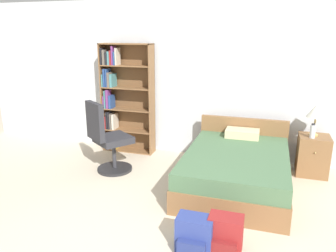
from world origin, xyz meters
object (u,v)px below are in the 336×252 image
Objects in this scene: bookshelf at (122,98)px; office_chair at (108,140)px; nightstand at (313,155)px; backpack_blue at (194,235)px; bed at (236,168)px; table_lamp at (316,111)px; backpack_red at (225,235)px; water_bottle at (313,131)px.

bookshelf is 1.71× the size of office_chair.
nightstand is 2.63m from backpack_blue.
bed is 3.22× the size of nightstand.
office_chair reaches higher than bed.
bookshelf is 3.15× the size of nightstand.
bookshelf is 5.26× the size of backpack_blue.
table_lamp is 1.29× the size of backpack_red.
bookshelf is at bearing 157.80° from bed.
backpack_blue is (1.68, -1.46, -0.34)m from office_chair.
water_bottle is (-0.05, -0.11, 0.40)m from nightstand.
water_bottle is at bearing -103.62° from table_lamp.
nightstand is at bearing 66.20° from backpack_red.
table_lamp is 1.32× the size of backpack_blue.
table_lamp reaches higher than nightstand.
bed is 1.27m from nightstand.
bed is 1.58m from backpack_blue.
office_chair is at bearing -165.64° from water_bottle.
water_bottle is 2.36m from backpack_red.
bookshelf is at bearing 178.38° from table_lamp.
bookshelf is 3.13m from table_lamp.
bookshelf is 5.15× the size of backpack_red.
water_bottle reaches higher than bed.
backpack_red is (-0.98, -2.22, -0.12)m from nightstand.
office_chair is 5.15× the size of water_bottle.
table_lamp is at bearing 76.38° from water_bottle.
nightstand is 2.43m from backpack_red.
office_chair is (-1.91, -0.10, 0.25)m from bed.
water_bottle is 0.58× the size of backpack_red.
office_chair is (0.21, -0.97, -0.44)m from bookshelf.
backpack_red is at bearing -47.13° from bookshelf.
office_chair is 3.01× the size of backpack_red.
backpack_blue is (1.89, -2.42, -0.78)m from bookshelf.
bookshelf is 3.28m from backpack_red.
nightstand is (1.04, 0.74, 0.04)m from bed.
bed is 1.25m from water_bottle.
table_lamp reaches higher than water_bottle.
water_bottle reaches higher than backpack_blue.
office_chair reaches higher than table_lamp.
bed is at bearing -147.08° from water_bottle.
backpack_red is 0.29m from backpack_blue.
bed is at bearing 92.23° from backpack_red.
backpack_red is (2.17, -2.34, -0.78)m from bookshelf.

